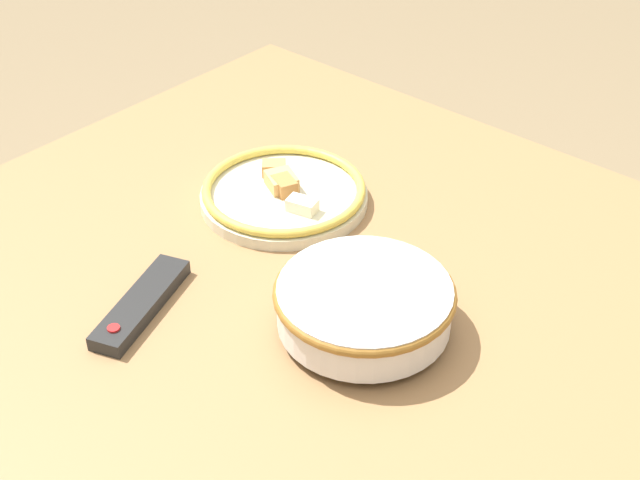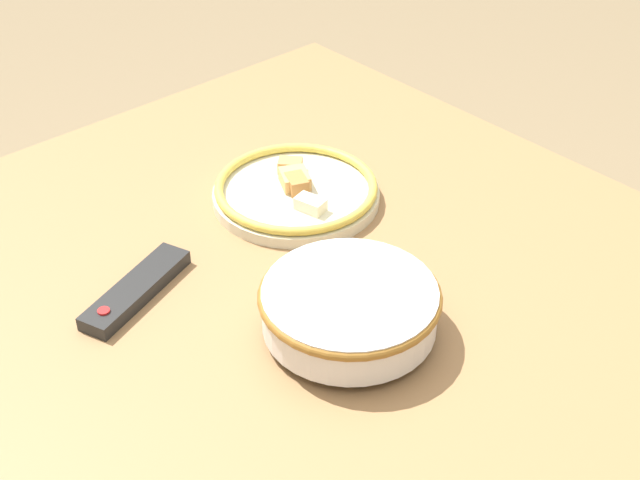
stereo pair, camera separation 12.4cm
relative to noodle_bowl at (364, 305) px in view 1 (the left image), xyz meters
The scene contains 4 objects.
dining_table 0.17m from the noodle_bowl, 10.19° to the right, with size 1.17×1.09×0.73m.
noodle_bowl is the anchor object (origin of this frame).
food_plate 0.32m from the noodle_bowl, 28.33° to the right, with size 0.26×0.26×0.04m.
tv_remote 0.29m from the noodle_bowl, 33.45° to the left, with size 0.11×0.19×0.02m.
Camera 1 is at (-0.64, 0.70, 1.49)m, focal length 50.00 mm.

